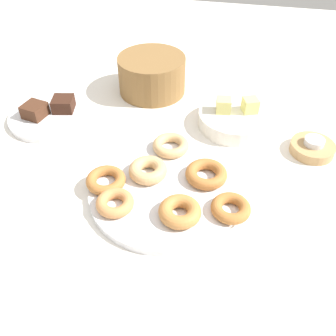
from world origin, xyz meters
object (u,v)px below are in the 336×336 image
tealight (314,142)px  donut_plate (165,191)px  donut_1 (171,145)px  donut_0 (206,174)px  brownie_far (63,104)px  donut_2 (148,170)px  fruit_bowl (235,119)px  donut_4 (231,208)px  melon_chunk_left (224,105)px  candle_holder (312,148)px  basket (152,75)px  donut_5 (115,203)px  donut_3 (180,212)px  melon_chunk_right (250,105)px  brownie_near (35,110)px  donut_6 (106,180)px  cake_plate (51,116)px

tealight → donut_plate: bearing=-146.8°
donut_1 → donut_0: bearing=-40.7°
donut_0 → brownie_far: 0.45m
donut_2 → fruit_bowl: bearing=55.4°
donut_4 → melon_chunk_left: 0.32m
tealight → melon_chunk_left: (-0.22, 0.07, 0.03)m
donut_0 → candle_holder: size_ratio=0.87×
donut_4 → basket: 0.51m
donut_4 → basket: basket is taller
candle_holder → melon_chunk_left: (-0.22, 0.07, 0.04)m
donut_2 → tealight: donut_2 is taller
candle_holder → donut_5: bearing=-145.3°
donut_0 → donut_3: size_ratio=1.08×
donut_1 → donut_4: same height
basket → melon_chunk_right: basket is taller
donut_4 → brownie_near: bearing=156.5°
donut_plate → donut_3: donut_3 is taller
donut_1 → melon_chunk_right: (0.17, 0.16, 0.03)m
candle_holder → donut_1: bearing=-166.7°
donut_0 → brownie_near: 0.49m
melon_chunk_right → brownie_far: bearing=-173.4°
basket → brownie_far: bearing=-140.7°
donut_2 → donut_1: bearing=72.3°
candle_holder → melon_chunk_left: size_ratio=2.87×
donut_1 → brownie_far: brownie_far is taller
donut_plate → donut_1: (-0.01, 0.13, 0.02)m
donut_4 → melon_chunk_left: (-0.05, 0.32, 0.03)m
brownie_far → donut_5: bearing=-51.7°
basket → fruit_bowl: bearing=-26.4°
donut_6 → brownie_near: 0.33m
melon_chunk_right → donut_6: bearing=-132.8°
donut_0 → fruit_bowl: bearing=79.0°
brownie_near → brownie_far: size_ratio=1.00×
donut_plate → donut_3: bearing=-57.6°
donut_3 → candle_holder: bearing=45.5°
donut_0 → melon_chunk_left: melon_chunk_left is taller
donut_4 → basket: size_ratio=0.41×
donut_4 → melon_chunk_left: bearing=98.6°
donut_0 → brownie_far: bearing=155.3°
cake_plate → candle_holder: size_ratio=2.12×
donut_6 → tealight: (0.44, 0.22, 0.01)m
donut_0 → donut_3: (-0.04, -0.12, 0.00)m
donut_3 → candle_holder: donut_3 is taller
donut_4 → fruit_bowl: same height
donut_2 → donut_5: size_ratio=1.10×
cake_plate → fruit_bowl: fruit_bowl is taller
tealight → melon_chunk_right: size_ratio=1.29×
donut_0 → donut_6: 0.21m
brownie_near → basket: 0.34m
donut_plate → donut_1: donut_1 is taller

